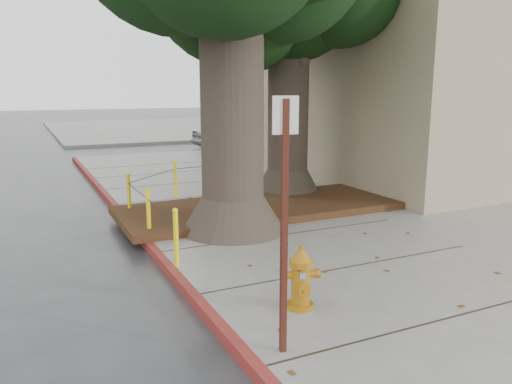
{
  "coord_description": "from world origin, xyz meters",
  "views": [
    {
      "loc": [
        -3.99,
        -6.09,
        2.9
      ],
      "look_at": [
        -0.26,
        1.74,
        1.1
      ],
      "focal_mm": 35.0,
      "sensor_mm": 36.0,
      "label": 1
    }
  ],
  "objects_px": {
    "signpost": "(284,213)",
    "car_red": "(251,128)",
    "car_silver": "(228,135)",
    "fire_hydrant": "(301,278)"
  },
  "relations": [
    {
      "from": "signpost",
      "to": "car_silver",
      "type": "height_order",
      "value": "signpost"
    },
    {
      "from": "signpost",
      "to": "car_silver",
      "type": "bearing_deg",
      "value": 78.34
    },
    {
      "from": "signpost",
      "to": "car_red",
      "type": "xyz_separation_m",
      "value": [
        9.73,
        21.68,
        -0.99
      ]
    },
    {
      "from": "fire_hydrant",
      "to": "signpost",
      "type": "xyz_separation_m",
      "value": [
        -0.71,
        -0.84,
        1.11
      ]
    },
    {
      "from": "signpost",
      "to": "car_red",
      "type": "bearing_deg",
      "value": 74.93
    },
    {
      "from": "fire_hydrant",
      "to": "signpost",
      "type": "distance_m",
      "value": 1.57
    },
    {
      "from": "car_red",
      "to": "car_silver",
      "type": "bearing_deg",
      "value": 129.23
    },
    {
      "from": "car_silver",
      "to": "car_red",
      "type": "height_order",
      "value": "car_red"
    },
    {
      "from": "car_red",
      "to": "fire_hydrant",
      "type": "bearing_deg",
      "value": 149.68
    },
    {
      "from": "signpost",
      "to": "car_silver",
      "type": "distance_m",
      "value": 20.44
    }
  ]
}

